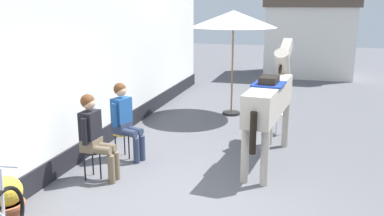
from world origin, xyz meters
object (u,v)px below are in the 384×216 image
at_px(seated_visitor_far, 125,117).
at_px(cafe_parasol, 233,20).
at_px(seated_visitor_near, 94,133).
at_px(saddled_horse_center, 271,97).
at_px(spare_stool_white, 280,116).
at_px(flower_planter_near, 7,199).

relative_size(seated_visitor_far, cafe_parasol, 0.54).
bearing_deg(seated_visitor_near, seated_visitor_far, 85.81).
bearing_deg(saddled_horse_center, spare_stool_white, 87.13).
bearing_deg(spare_stool_white, seated_visitor_far, -138.97).
relative_size(saddled_horse_center, spare_stool_white, 6.51).
height_order(seated_visitor_near, seated_visitor_far, same).
bearing_deg(seated_visitor_far, cafe_parasol, 70.19).
xyz_separation_m(saddled_horse_center, cafe_parasol, (-1.22, 2.95, 1.20)).
bearing_deg(flower_planter_near, seated_visitor_far, 79.29).
bearing_deg(seated_visitor_near, saddled_horse_center, 31.68).
distance_m(seated_visitor_far, spare_stool_white, 3.45).
height_order(saddled_horse_center, spare_stool_white, saddled_horse_center).
distance_m(flower_planter_near, spare_stool_white, 5.67).
relative_size(seated_visitor_far, flower_planter_near, 2.17).
distance_m(seated_visitor_near, flower_planter_near, 1.67).
height_order(saddled_horse_center, flower_planter_near, saddled_horse_center).
xyz_separation_m(seated_visitor_near, cafe_parasol, (1.36, 4.53, 1.59)).
bearing_deg(cafe_parasol, saddled_horse_center, -67.55).
height_order(saddled_horse_center, cafe_parasol, cafe_parasol).
relative_size(seated_visitor_near, seated_visitor_far, 1.00).
xyz_separation_m(flower_planter_near, spare_stool_white, (3.06, 4.77, 0.07)).
height_order(seated_visitor_near, cafe_parasol, cafe_parasol).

